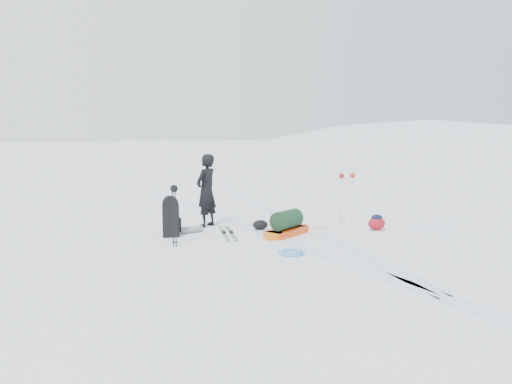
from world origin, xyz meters
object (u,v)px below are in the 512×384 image
skier (206,190)px  pulk_sled (287,226)px  ski_poles_black (174,196)px  expedition_rucksack (173,218)px

skier → pulk_sled: skier is taller
pulk_sled → ski_poles_black: (-2.59, -0.06, 0.82)m
skier → ski_poles_black: skier is taller
skier → pulk_sled: 2.25m
skier → pulk_sled: (1.31, -1.70, -0.67)m
expedition_rucksack → ski_poles_black: bearing=-92.0°
skier → ski_poles_black: 2.19m
ski_poles_black → skier: bearing=60.1°
pulk_sled → ski_poles_black: ski_poles_black is taller
skier → pulk_sled: bearing=92.1°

